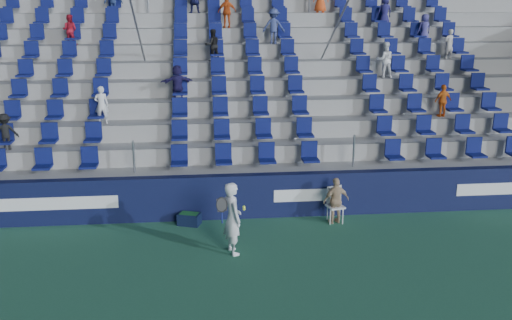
{
  "coord_description": "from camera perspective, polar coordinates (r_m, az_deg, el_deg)",
  "views": [
    {
      "loc": [
        -1.2,
        -11.29,
        5.73
      ],
      "look_at": [
        0.2,
        2.8,
        1.7
      ],
      "focal_mm": 40.0,
      "sensor_mm": 36.0,
      "label": 1
    }
  ],
  "objects": [
    {
      "name": "sponsor_wall",
      "position": [
        15.37,
        -0.86,
        -3.61
      ],
      "size": [
        24.0,
        0.32,
        1.2
      ],
      "color": "#0F1439",
      "rests_on": "ground"
    },
    {
      "name": "ball_bin",
      "position": [
        15.1,
        -6.68,
        -5.81
      ],
      "size": [
        0.66,
        0.53,
        0.32
      ],
      "color": "black",
      "rests_on": "ground"
    },
    {
      "name": "tennis_player",
      "position": [
        13.16,
        -2.36,
        -5.83
      ],
      "size": [
        0.69,
        0.72,
        1.72
      ],
      "color": "white",
      "rests_on": "ground"
    },
    {
      "name": "ground",
      "position": [
        12.72,
        0.36,
        -10.89
      ],
      "size": [
        70.0,
        70.0,
        0.0
      ],
      "primitive_type": "plane",
      "color": "#2D694A",
      "rests_on": "ground"
    },
    {
      "name": "line_judge",
      "position": [
        15.11,
        8.01,
        -4.04
      ],
      "size": [
        0.78,
        0.45,
        1.24
      ],
      "primitive_type": "imported",
      "rotation": [
        0.0,
        0.0,
        3.36
      ],
      "color": "tan",
      "rests_on": "ground"
    },
    {
      "name": "line_judge_chair",
      "position": [
        15.27,
        7.87,
        -4.13
      ],
      "size": [
        0.5,
        0.51,
        0.95
      ],
      "color": "white",
      "rests_on": "ground"
    },
    {
      "name": "grandstand",
      "position": [
        19.9,
        -2.13,
        5.48
      ],
      "size": [
        24.0,
        8.17,
        6.63
      ],
      "color": "gray",
      "rests_on": "ground"
    }
  ]
}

